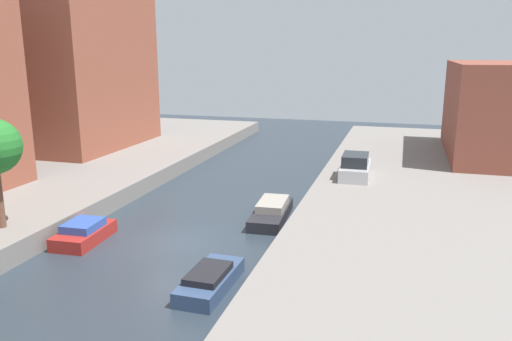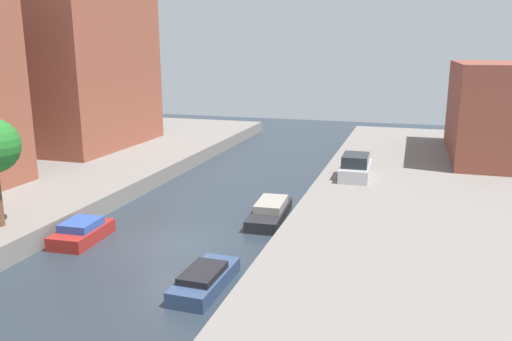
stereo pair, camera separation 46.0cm
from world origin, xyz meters
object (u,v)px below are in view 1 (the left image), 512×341
(moored_boat_right_2, at_px, (210,280))
(moored_boat_right_3, at_px, (271,212))
(parked_car, at_px, (355,167))
(moored_boat_left_2, at_px, (84,233))

(moored_boat_right_2, height_order, moored_boat_right_3, moored_boat_right_3)
(moored_boat_right_2, bearing_deg, moored_boat_right_3, 88.58)
(parked_car, xyz_separation_m, moored_boat_right_3, (-3.65, -6.26, -1.21))
(parked_car, height_order, moored_boat_right_3, parked_car)
(moored_boat_right_3, bearing_deg, parked_car, 59.79)
(moored_boat_right_3, bearing_deg, moored_boat_right_2, -91.42)
(moored_boat_left_2, bearing_deg, moored_boat_right_2, -21.16)
(parked_car, bearing_deg, moored_boat_left_2, -133.58)
(parked_car, distance_m, moored_boat_right_2, 15.08)
(moored_boat_left_2, height_order, moored_boat_right_2, moored_boat_left_2)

